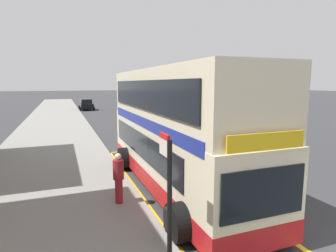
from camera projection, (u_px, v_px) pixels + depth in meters
name	position (u px, v px, depth m)	size (l,w,h in m)	color
ground_plane	(117.00, 115.00, 34.93)	(260.00, 260.00, 0.00)	#333335
pavement_near	(56.00, 117.00, 32.46)	(6.00, 76.00, 0.14)	gray
double_decker_bus	(174.00, 133.00, 10.49)	(3.14, 10.10, 4.40)	beige
bus_bay_markings	(172.00, 186.00, 10.75)	(2.93, 12.45, 0.01)	gold
bus_stop_sign	(168.00, 201.00, 5.01)	(0.09, 0.51, 2.87)	black
parked_car_black_distant	(86.00, 105.00, 41.67)	(2.09, 4.20, 1.62)	black
parked_car_teal_ahead	(178.00, 120.00, 24.26)	(2.09, 4.20, 1.62)	#196066
pedestrian_waiting_near_sign	(119.00, 176.00, 8.80)	(0.34, 0.34, 1.61)	maroon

